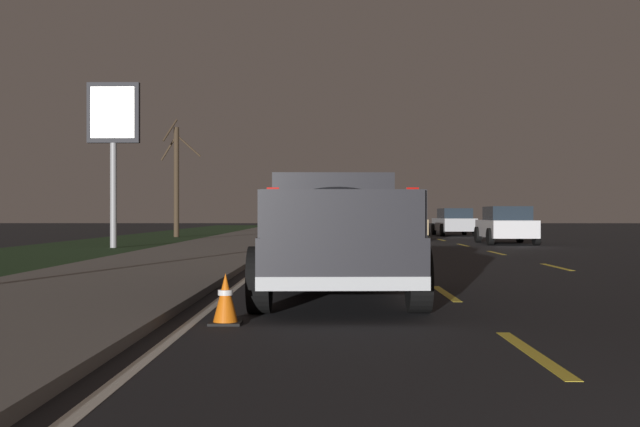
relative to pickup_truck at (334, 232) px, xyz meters
name	(u,v)px	position (x,y,z in m)	size (l,w,h in m)	color
ground	(424,247)	(17.88, -3.50, -0.98)	(144.00, 144.00, 0.00)	black
sidewalk_shoulder	(226,245)	(17.88, 3.95, -0.92)	(108.00, 4.00, 0.12)	slate
grass_verge	(94,247)	(17.88, 8.95, -0.98)	(108.00, 6.00, 0.01)	#1E3819
lane_markings	(342,243)	(21.56, -0.48, -0.98)	(108.21, 7.04, 0.01)	yellow
pickup_truck	(334,232)	(0.00, 0.00, 0.00)	(5.48, 2.39, 1.87)	#232328
sedan_blue	(326,222)	(31.61, 0.19, -0.20)	(4.45, 2.10, 1.54)	navy
sedan_tan	(403,223)	(25.40, -3.43, -0.20)	(4.44, 2.10, 1.54)	#9E845B
sedan_white	(506,225)	(20.74, -7.25, -0.20)	(4.45, 2.10, 1.54)	silver
sedan_silver	(454,222)	(32.79, -7.03, -0.20)	(4.45, 2.10, 1.54)	#B2B5BA
gas_price_sign	(113,125)	(16.84, 7.92, 3.50)	(0.27, 1.90, 6.03)	#99999E
bare_tree_far	(176,178)	(30.03, 8.18, 2.15)	(1.16, 2.13, 6.28)	#423323
traffic_cone_near	(225,299)	(-2.85, 1.24, -0.70)	(0.36, 0.36, 0.58)	black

